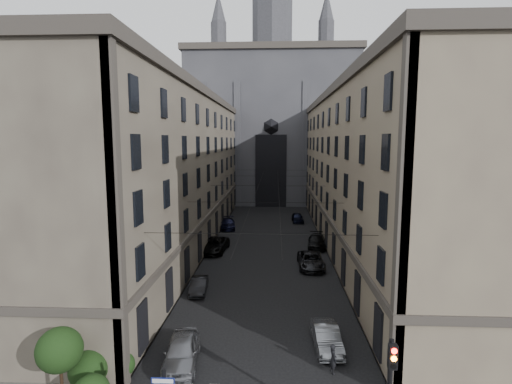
% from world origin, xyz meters
% --- Properties ---
extents(sidewalk_left, '(7.00, 80.00, 0.15)m').
position_xyz_m(sidewalk_left, '(-10.50, 36.00, 0.07)').
color(sidewalk_left, '#383533').
rests_on(sidewalk_left, ground).
extents(sidewalk_right, '(7.00, 80.00, 0.15)m').
position_xyz_m(sidewalk_right, '(10.50, 36.00, 0.07)').
color(sidewalk_right, '#383533').
rests_on(sidewalk_right, ground).
extents(building_left, '(13.60, 60.60, 18.85)m').
position_xyz_m(building_left, '(-13.44, 36.00, 9.34)').
color(building_left, '#453D35').
rests_on(building_left, ground).
extents(building_right, '(13.60, 60.60, 18.85)m').
position_xyz_m(building_right, '(13.44, 36.00, 9.34)').
color(building_right, brown).
rests_on(building_right, ground).
extents(gothic_tower, '(35.00, 23.00, 58.00)m').
position_xyz_m(gothic_tower, '(0.00, 74.96, 17.80)').
color(gothic_tower, '#2D2D33').
rests_on(gothic_tower, ground).
extents(shrub_cluster, '(3.90, 4.40, 3.90)m').
position_xyz_m(shrub_cluster, '(-8.72, 5.01, 1.80)').
color(shrub_cluster, black).
rests_on(shrub_cluster, sidewalk_left).
extents(tram_wires, '(14.00, 60.00, 0.43)m').
position_xyz_m(tram_wires, '(0.00, 35.63, 7.25)').
color(tram_wires, black).
rests_on(tram_wires, ground).
extents(car_left_near, '(2.39, 4.98, 1.64)m').
position_xyz_m(car_left_near, '(-4.48, 8.40, 0.82)').
color(car_left_near, slate).
rests_on(car_left_near, ground).
extents(car_left_midnear, '(1.66, 3.95, 1.27)m').
position_xyz_m(car_left_midnear, '(-5.61, 19.48, 0.63)').
color(car_left_midnear, black).
rests_on(car_left_midnear, ground).
extents(car_left_midfar, '(3.22, 6.08, 1.63)m').
position_xyz_m(car_left_midfar, '(-6.20, 31.99, 0.81)').
color(car_left_midfar, black).
rests_on(car_left_midfar, ground).
extents(car_left_far, '(2.69, 5.30, 1.48)m').
position_xyz_m(car_left_far, '(-6.06, 44.24, 0.74)').
color(car_left_far, black).
rests_on(car_left_far, ground).
extents(car_right_near, '(1.78, 4.49, 1.45)m').
position_xyz_m(car_right_near, '(4.20, 10.71, 0.73)').
color(car_right_near, slate).
rests_on(car_right_near, ground).
extents(car_right_midnear, '(2.60, 5.55, 1.54)m').
position_xyz_m(car_right_midnear, '(4.60, 26.68, 0.77)').
color(car_right_midnear, black).
rests_on(car_right_midnear, ground).
extents(car_right_midfar, '(2.69, 5.42, 1.51)m').
position_xyz_m(car_right_midfar, '(6.00, 34.48, 0.76)').
color(car_right_midfar, black).
rests_on(car_right_midfar, ground).
extents(car_right_far, '(1.85, 4.28, 1.44)m').
position_xyz_m(car_right_far, '(4.46, 49.54, 0.72)').
color(car_right_far, black).
rests_on(car_right_far, ground).
extents(pedestrian, '(0.53, 0.69, 1.69)m').
position_xyz_m(pedestrian, '(4.23, 8.00, 0.84)').
color(pedestrian, black).
rests_on(pedestrian, ground).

